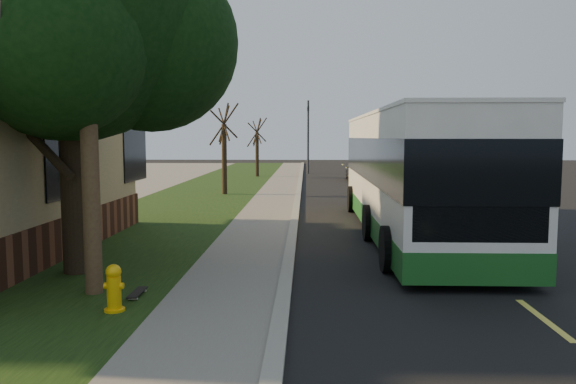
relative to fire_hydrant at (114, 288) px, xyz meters
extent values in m
plane|color=black|center=(2.60, 0.00, -0.43)|extent=(120.00, 120.00, 0.00)
cube|color=black|center=(6.60, 10.00, -0.43)|extent=(8.00, 80.00, 0.01)
cube|color=gray|center=(2.60, 10.00, -0.37)|extent=(0.25, 80.00, 0.12)
cube|color=slate|center=(1.60, 10.00, -0.39)|extent=(2.00, 80.00, 0.08)
cube|color=black|center=(-1.90, 10.00, -0.40)|extent=(5.00, 80.00, 0.07)
cylinder|color=#F7B60D|center=(0.00, 0.00, -0.09)|extent=(0.22, 0.22, 0.55)
sphere|color=#F7B60D|center=(0.00, 0.00, 0.26)|extent=(0.24, 0.24, 0.24)
cylinder|color=#F7B60D|center=(0.00, 0.00, 0.04)|extent=(0.30, 0.10, 0.10)
cylinder|color=#F7B60D|center=(0.00, 0.00, 0.04)|extent=(0.10, 0.18, 0.10)
cylinder|color=#F7B60D|center=(0.00, 0.00, -0.34)|extent=(0.32, 0.32, 0.04)
cylinder|color=#473321|center=(-0.70, 1.00, 4.14)|extent=(0.30, 0.30, 9.00)
cylinder|color=black|center=(-1.60, 2.50, 1.64)|extent=(0.56, 0.56, 4.00)
sphere|color=black|center=(-1.60, 2.50, 4.84)|extent=(5.20, 5.20, 5.20)
sphere|color=black|center=(-0.20, 3.10, 4.24)|extent=(3.60, 3.60, 3.60)
sphere|color=black|center=(-1.30, 1.20, 3.94)|extent=(3.20, 3.20, 3.20)
sphere|color=black|center=(-2.20, 3.90, 5.24)|extent=(3.40, 3.40, 3.40)
cylinder|color=black|center=(-0.90, 18.00, 1.29)|extent=(0.24, 0.24, 3.30)
cylinder|color=black|center=(-0.90, 18.00, 2.94)|extent=(1.38, 0.57, 2.01)
cylinder|color=black|center=(-0.90, 18.00, 2.94)|extent=(0.74, 1.21, 1.58)
cylinder|color=black|center=(-0.90, 18.00, 2.94)|extent=(0.65, 1.05, 1.95)
cylinder|color=black|center=(-0.90, 18.00, 2.94)|extent=(1.28, 0.53, 1.33)
cylinder|color=black|center=(-0.90, 18.00, 2.94)|extent=(0.75, 1.21, 1.70)
cylinder|color=black|center=(-0.40, 30.00, 1.15)|extent=(0.24, 0.24, 3.03)
cylinder|color=black|center=(-0.40, 30.00, 2.66)|extent=(1.38, 0.57, 2.01)
cylinder|color=black|center=(-0.40, 30.00, 2.66)|extent=(0.74, 1.21, 1.58)
cylinder|color=black|center=(-0.40, 30.00, 2.66)|extent=(0.65, 1.05, 1.95)
cylinder|color=black|center=(-0.40, 30.00, 2.66)|extent=(1.28, 0.53, 1.33)
cylinder|color=black|center=(-0.40, 30.00, 2.66)|extent=(0.75, 1.21, 1.70)
cylinder|color=#2D2D30|center=(3.10, 34.00, 2.32)|extent=(0.16, 0.16, 5.50)
imported|color=black|center=(3.10, 34.00, 4.07)|extent=(0.18, 0.22, 1.10)
cube|color=silver|center=(5.99, 7.57, 1.52)|extent=(2.63, 12.64, 2.84)
cube|color=#19571E|center=(5.99, 7.57, 0.04)|extent=(2.65, 12.66, 0.58)
cube|color=black|center=(5.99, 7.57, 1.73)|extent=(2.67, 12.68, 1.16)
cube|color=black|center=(5.99, 1.28, 1.36)|extent=(2.33, 0.06, 1.69)
cube|color=yellow|center=(5.99, 1.29, 2.78)|extent=(1.69, 0.06, 0.37)
cube|color=#FFF2CC|center=(5.20, 1.27, 0.15)|extent=(0.26, 0.04, 0.16)
cube|color=#FFF2CC|center=(6.78, 1.27, 0.15)|extent=(0.26, 0.04, 0.16)
cube|color=silver|center=(5.99, 7.57, 2.96)|extent=(2.68, 12.69, 0.08)
cylinder|color=black|center=(4.67, 2.93, 0.05)|extent=(0.30, 0.97, 0.97)
cylinder|color=black|center=(7.30, 2.93, 0.05)|extent=(0.30, 0.97, 0.97)
cylinder|color=black|center=(4.67, 6.51, 0.05)|extent=(0.30, 0.97, 0.97)
cylinder|color=black|center=(7.30, 6.51, 0.05)|extent=(0.30, 0.97, 0.97)
cylinder|color=black|center=(4.67, 12.20, 0.05)|extent=(0.30, 0.97, 0.97)
cylinder|color=black|center=(7.30, 12.20, 0.05)|extent=(0.30, 0.97, 0.97)
cube|color=black|center=(0.10, 0.85, -0.30)|extent=(0.18, 0.71, 0.02)
cylinder|color=silver|center=(0.10, 0.60, -0.34)|extent=(0.16, 0.05, 0.04)
cylinder|color=silver|center=(0.10, 1.10, -0.34)|extent=(0.16, 0.05, 0.04)
imported|color=black|center=(6.36, 27.45, 0.26)|extent=(1.72, 4.09, 1.38)
camera|label=1|loc=(2.98, -8.42, 2.34)|focal=35.00mm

